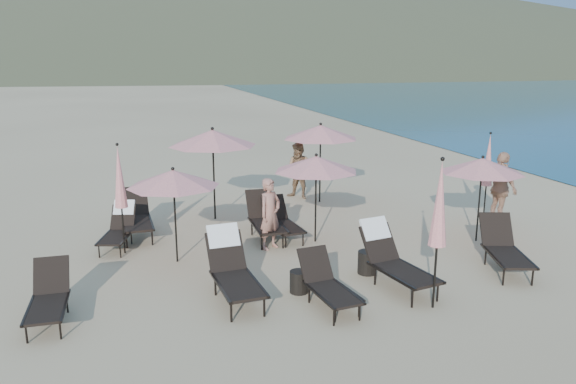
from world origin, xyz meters
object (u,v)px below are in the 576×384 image
object	(u,v)px
lounger_9	(281,221)
lounger_5	(504,248)
lounger_1	(232,268)
umbrella_open_0	(173,178)
umbrella_closed_1	(488,161)
lounger_3	(327,284)
umbrella_closed_2	(119,177)
side_table_1	(367,262)
lounger_0	(48,297)
lounger_8	(265,218)
beachgoer_b	(299,171)
lounger_6	(119,227)
umbrella_open_2	(482,166)
umbrella_open_4	(321,132)
umbrella_open_1	(316,164)
umbrella_open_3	(213,138)
lounger_4	(393,258)
lounger_2	(327,282)
lounger_7	(136,216)
beachgoer_c	(501,188)
beachgoer_a	(270,214)
umbrella_closed_0	(440,205)
side_table_0	(299,282)

from	to	relation	value
lounger_9	lounger_5	bearing A→B (deg)	-45.71
lounger_1	umbrella_open_0	distance (m)	2.61
lounger_9	umbrella_closed_1	size ratio (longest dim) A/B	0.67
lounger_3	umbrella_closed_2	bearing A→B (deg)	125.18
lounger_1	side_table_1	distance (m)	2.89
lounger_0	lounger_8	distance (m)	5.60
lounger_8	beachgoer_b	bearing A→B (deg)	61.95
lounger_6	umbrella_open_2	xyz separation A→B (m)	(8.23, -2.08, 1.39)
umbrella_open_4	umbrella_closed_1	distance (m)	4.81
lounger_5	umbrella_closed_2	world-z (taller)	umbrella_closed_2
umbrella_closed_1	beachgoer_b	size ratio (longest dim) A/B	1.41
umbrella_open_1	lounger_0	bearing A→B (deg)	-155.31
lounger_6	umbrella_open_3	bearing A→B (deg)	48.40
lounger_8	umbrella_open_2	bearing A→B (deg)	-17.87
lounger_4	umbrella_closed_2	bearing A→B (deg)	136.09
lounger_4	umbrella_closed_1	xyz separation A→B (m)	(4.18, 2.98, 1.14)
lounger_2	lounger_7	bearing A→B (deg)	113.55
beachgoer_b	side_table_1	bearing A→B (deg)	-48.15
umbrella_open_4	side_table_1	bearing A→B (deg)	-100.17
lounger_7	beachgoer_c	xyz separation A→B (m)	(9.22, -1.71, 0.46)
lounger_3	lounger_9	size ratio (longest dim) A/B	0.98
lounger_0	beachgoer_b	bearing A→B (deg)	47.27
lounger_4	beachgoer_a	xyz separation A→B (m)	(-1.72, 2.76, 0.26)
umbrella_open_0	umbrella_closed_1	size ratio (longest dim) A/B	0.85
lounger_1	beachgoer_a	distance (m)	2.75
umbrella_open_3	lounger_7	bearing A→B (deg)	-157.21
lounger_1	umbrella_closed_1	size ratio (longest dim) A/B	0.80
lounger_0	lounger_8	world-z (taller)	lounger_8
umbrella_open_2	beachgoer_c	distance (m)	1.97
umbrella_open_4	side_table_1	world-z (taller)	umbrella_open_4
lounger_2	umbrella_open_3	distance (m)	6.26
lounger_2	umbrella_closed_2	xyz separation A→B (m)	(-3.45, 3.78, 1.35)
umbrella_closed_0	beachgoer_c	distance (m)	5.98
umbrella_open_1	umbrella_closed_2	world-z (taller)	umbrella_closed_2
umbrella_open_4	beachgoer_b	xyz separation A→B (m)	(-0.46, 0.63, -1.27)
lounger_3	lounger_2	bearing A→B (deg)	65.45
lounger_3	lounger_8	xyz separation A→B (m)	(-0.09, 4.03, 0.07)
lounger_5	lounger_9	xyz separation A→B (m)	(-3.84, 3.34, -0.05)
lounger_7	umbrella_closed_0	distance (m)	7.65
lounger_2	umbrella_closed_1	size ratio (longest dim) A/B	0.64
umbrella_open_1	side_table_1	world-z (taller)	umbrella_open_1
lounger_3	umbrella_open_0	size ratio (longest dim) A/B	0.77
lounger_3	lounger_5	world-z (taller)	lounger_5
lounger_6	lounger_7	bearing A→B (deg)	75.70
lounger_2	beachgoer_b	distance (m)	7.65
side_table_0	beachgoer_b	bearing A→B (deg)	72.21
lounger_8	umbrella_open_0	world-z (taller)	umbrella_open_0
lounger_4	lounger_2	bearing A→B (deg)	-174.71
umbrella_open_3	umbrella_open_4	world-z (taller)	umbrella_open_3
lounger_8	lounger_0	bearing A→B (deg)	-143.30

